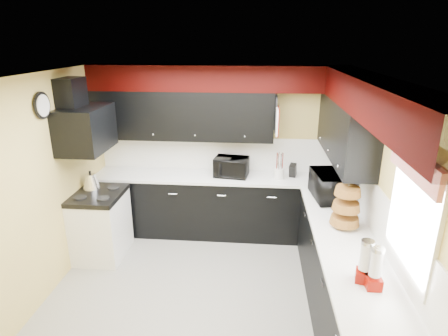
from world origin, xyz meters
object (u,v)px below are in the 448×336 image
(microwave, at_px, (331,186))
(kettle, at_px, (91,181))
(toaster_oven, at_px, (231,167))
(knife_block, at_px, (293,171))
(utensil_crock, at_px, (279,173))

(microwave, bearing_deg, kettle, 80.87)
(toaster_oven, xyz_separation_m, kettle, (-1.86, -0.59, -0.06))
(toaster_oven, xyz_separation_m, knife_block, (0.89, 0.04, -0.04))
(microwave, bearing_deg, knife_block, 21.50)
(knife_block, bearing_deg, toaster_oven, -160.51)
(toaster_oven, height_order, microwave, microwave)
(toaster_oven, relative_size, microwave, 0.79)
(toaster_oven, relative_size, utensil_crock, 3.08)
(utensil_crock, relative_size, knife_block, 0.79)
(toaster_oven, distance_m, knife_block, 0.89)
(utensil_crock, relative_size, kettle, 0.69)
(toaster_oven, relative_size, knife_block, 2.45)
(toaster_oven, bearing_deg, utensil_crock, 4.30)
(microwave, xyz_separation_m, knife_block, (-0.40, 0.73, -0.07))
(kettle, bearing_deg, knife_block, 12.90)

